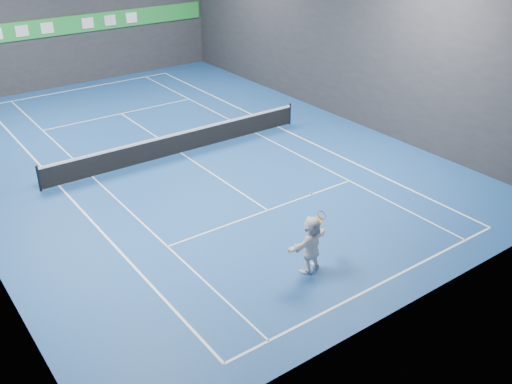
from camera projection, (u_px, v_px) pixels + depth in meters
ground at (181, 153)px, 25.34m from camera, size 26.00×26.00×0.00m
wall_back at (64, 7)px, 32.58m from camera, size 18.00×0.10×9.00m
wall_front at (432, 157)px, 13.93m from camera, size 18.00×0.10×9.00m
wall_right at (336, 26)px, 27.95m from camera, size 0.10×26.00×9.00m
baseline_near at (380, 284)px, 16.81m from camera, size 10.98×0.08×0.01m
baseline_far at (83, 88)px, 33.87m from camera, size 10.98×0.08×0.01m
sideline_doubles_left at (59, 186)px, 22.48m from camera, size 0.08×23.78×0.01m
sideline_doubles_right at (278, 127)px, 28.20m from camera, size 0.08×23.78×0.01m
sideline_singles_left at (93, 177)px, 23.20m from camera, size 0.06×23.78×0.01m
sideline_singles_right at (256, 133)px, 27.48m from camera, size 0.06×23.78×0.01m
service_line_near at (268, 210)px, 20.75m from camera, size 8.23×0.06×0.01m
service_line_far at (121, 114)px, 29.93m from camera, size 8.23×0.06×0.01m
center_service_line at (181, 153)px, 25.34m from camera, size 0.06×12.80×0.01m
player at (311, 244)px, 17.04m from camera, size 1.79×0.88×1.85m
tennis_ball at (311, 193)px, 16.11m from camera, size 0.06×0.06×0.06m
tennis_net at (180, 142)px, 25.09m from camera, size 12.50×0.10×1.07m
sponsor_banner at (67, 25)px, 33.00m from camera, size 17.64×0.11×1.00m
tennis_racket at (321, 217)px, 16.92m from camera, size 0.52×0.35×0.66m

